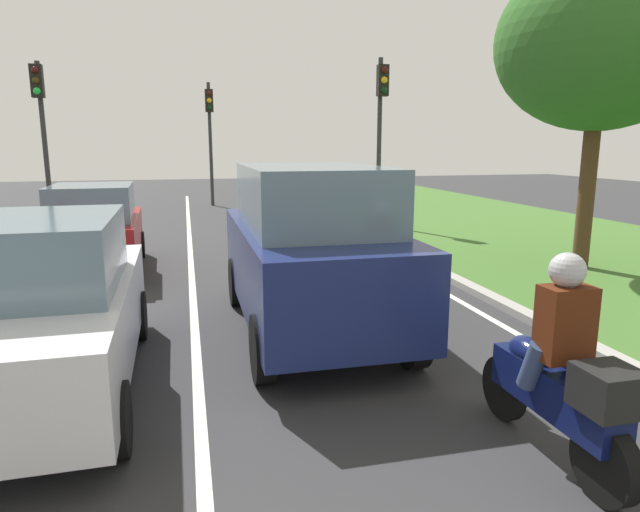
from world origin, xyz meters
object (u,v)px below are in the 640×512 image
car_suv_ahead (311,249)px  traffic_light_overhead_left (41,116)px  traffic_light_near_right (381,114)px  motorcycle (560,397)px  tree_roadside_near (601,42)px  car_sedan_left_lane (41,309)px  car_hatchback_far (96,229)px  traffic_light_far_median (210,124)px  rider_person (563,321)px

car_suv_ahead → traffic_light_overhead_left: (-5.50, 10.36, 2.17)m
traffic_light_near_right → traffic_light_overhead_left: 9.79m
motorcycle → tree_roadside_near: size_ratio=0.31×
motorcycle → car_sedan_left_lane: bearing=150.8°
car_hatchback_far → traffic_light_overhead_left: (-2.09, 5.82, 2.46)m
car_hatchback_far → motorcycle: 9.37m
traffic_light_overhead_left → traffic_light_near_right: bearing=-7.8°
motorcycle → traffic_light_overhead_left: size_ratio=0.39×
traffic_light_overhead_left → tree_roadside_near: bearing=-34.0°
car_sedan_left_lane → traffic_light_near_right: (7.30, 10.28, 2.52)m
car_sedan_left_lane → traffic_light_far_median: size_ratio=0.86×
traffic_light_overhead_left → motorcycle: bearing=-64.3°
car_sedan_left_lane → car_hatchback_far: size_ratio=1.15×
traffic_light_overhead_left → traffic_light_far_median: (4.97, 6.20, 0.03)m
traffic_light_far_median → tree_roadside_near: (6.77, -14.13, 1.09)m
car_sedan_left_lane → motorcycle: 4.94m
traffic_light_near_right → tree_roadside_near: (2.05, -6.61, 1.03)m
motorcycle → car_hatchback_far: bearing=119.0°
car_sedan_left_lane → traffic_light_overhead_left: bearing=100.7°
car_hatchback_far → car_sedan_left_lane: bearing=-89.1°
car_sedan_left_lane → car_hatchback_far: bearing=92.0°
car_hatchback_far → traffic_light_near_right: 9.20m
car_suv_ahead → tree_roadside_near: tree_roadside_near is taller
car_suv_ahead → motorcycle: (1.24, -3.60, -0.60)m
car_hatchback_far → traffic_light_far_median: bearing=74.4°
traffic_light_near_right → car_hatchback_far: bearing=-149.4°
traffic_light_near_right → tree_roadside_near: tree_roadside_near is taller
car_sedan_left_lane → traffic_light_near_right: bearing=53.6°
car_hatchback_far → motorcycle: size_ratio=1.98×
traffic_light_far_median → traffic_light_near_right: bearing=-57.9°
traffic_light_overhead_left → tree_roadside_near: tree_roadside_near is taller
car_hatchback_far → traffic_light_near_right: traffic_light_near_right is taller
car_suv_ahead → rider_person: bearing=-70.7°
tree_roadside_near → rider_person: bearing=-130.0°
rider_person → tree_roadside_near: bearing=49.4°
rider_person → traffic_light_near_right: 13.13m
car_sedan_left_lane → traffic_light_near_right: size_ratio=0.85×
car_sedan_left_lane → car_hatchback_far: car_sedan_left_lane is taller
rider_person → tree_roadside_near: 8.46m
car_suv_ahead → rider_person: 3.76m
rider_person → tree_roadside_near: size_ratio=0.19×
car_sedan_left_lane → rider_person: size_ratio=3.72×
car_sedan_left_lane → car_suv_ahead: bearing=21.0°
traffic_light_far_median → rider_person: bearing=-85.0°
car_suv_ahead → car_sedan_left_lane: 3.34m
traffic_light_far_median → tree_roadside_near: 15.71m
traffic_light_overhead_left → rider_person: bearing=-64.2°
car_suv_ahead → car_hatchback_far: (-3.40, 4.54, -0.28)m
car_hatchback_far → rider_person: car_hatchback_far is taller
motorcycle → traffic_light_near_right: size_ratio=0.37×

